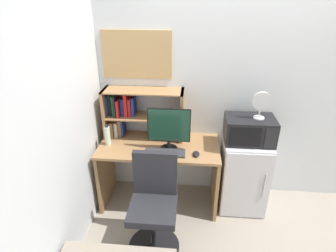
% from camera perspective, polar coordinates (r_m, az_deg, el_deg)
% --- Properties ---
extents(wall_back, '(6.40, 0.04, 2.60)m').
position_cam_1_polar(wall_back, '(3.28, 22.14, 6.46)').
color(wall_back, silver).
rests_on(wall_back, ground_plane).
extents(wall_left, '(0.04, 4.40, 2.60)m').
position_cam_1_polar(wall_left, '(1.98, -28.26, -7.51)').
color(wall_left, silver).
rests_on(wall_left, ground_plane).
extents(desk, '(1.30, 0.65, 0.77)m').
position_cam_1_polar(desk, '(3.18, -1.76, -7.51)').
color(desk, '#997047').
rests_on(desk, ground_plane).
extents(hutch_bookshelf, '(0.88, 0.28, 0.56)m').
position_cam_1_polar(hutch_bookshelf, '(3.15, -7.39, 3.02)').
color(hutch_bookshelf, '#997047').
rests_on(hutch_bookshelf, desk).
extents(monitor, '(0.44, 0.18, 0.46)m').
position_cam_1_polar(monitor, '(2.86, 0.18, -0.34)').
color(monitor, black).
rests_on(monitor, desk).
extents(keyboard, '(0.42, 0.15, 0.02)m').
position_cam_1_polar(keyboard, '(2.90, -0.66, -5.47)').
color(keyboard, '#333338').
rests_on(keyboard, desk).
extents(computer_mouse, '(0.07, 0.11, 0.04)m').
position_cam_1_polar(computer_mouse, '(2.88, 5.74, -5.66)').
color(computer_mouse, black).
rests_on(computer_mouse, desk).
extents(water_bottle, '(0.06, 0.06, 0.23)m').
position_cam_1_polar(water_bottle, '(3.08, -12.21, -1.91)').
color(water_bottle, silver).
rests_on(water_bottle, desk).
extents(mini_fridge, '(0.50, 0.51, 0.85)m').
position_cam_1_polar(mini_fridge, '(3.31, 15.04, -9.39)').
color(mini_fridge, silver).
rests_on(mini_fridge, ground_plane).
extents(microwave, '(0.51, 0.35, 0.27)m').
position_cam_1_polar(microwave, '(3.03, 16.23, -0.72)').
color(microwave, black).
rests_on(microwave, mini_fridge).
extents(desk_fan, '(0.19, 0.11, 0.29)m').
position_cam_1_polar(desk_fan, '(2.93, 18.45, 4.40)').
color(desk_fan, silver).
rests_on(desk_fan, microwave).
extents(desk_chair, '(0.50, 0.50, 0.98)m').
position_cam_1_polar(desk_chair, '(2.74, -2.87, -16.57)').
color(desk_chair, black).
rests_on(desk_chair, ground_plane).
extents(wall_corkboard, '(0.74, 0.02, 0.50)m').
position_cam_1_polar(wall_corkboard, '(3.06, -6.39, 14.24)').
color(wall_corkboard, tan).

